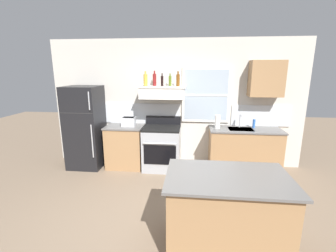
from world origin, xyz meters
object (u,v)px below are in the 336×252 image
Objects in this scene: toaster at (129,121)px; bottle_balsamic_dark at (162,81)px; bottle_olive_oil_square at (170,81)px; bottle_red_label_wine at (155,80)px; paper_towel_roll at (218,122)px; dish_soap_bottle at (254,124)px; kitchen_island at (226,212)px; refrigerator at (85,127)px; stove_range at (162,148)px; bottle_amber_wine at (178,80)px; bottle_champagne_gold_foil at (146,80)px.

bottle_balsamic_dark is at bearing 5.47° from toaster.
toaster is 1.21m from bottle_olive_oil_square.
paper_towel_roll is at bearing -5.23° from bottle_red_label_wine.
kitchen_island is at bearing -109.86° from dish_soap_bottle.
paper_towel_roll is at bearing 1.24° from refrigerator.
bottle_red_label_wine is (1.49, 0.18, 1.00)m from refrigerator.
stove_range is (1.65, 0.02, -0.41)m from refrigerator.
bottle_amber_wine is (0.17, -0.06, 0.02)m from bottle_olive_oil_square.
bottle_olive_oil_square is 2.86m from kitchen_island.
bottle_amber_wine reaches higher than dish_soap_bottle.
bottle_amber_wine is at bearing 1.07° from bottle_balsamic_dark.
refrigerator is 1.70m from stove_range.
bottle_champagne_gold_foil is 1.18× the size of bottle_olive_oil_square.
stove_range is 1.44m from bottle_champagne_gold_foil.
kitchen_island is (0.72, -2.28, -1.41)m from bottle_amber_wine.
bottle_champagne_gold_foil is 0.20m from bottle_red_label_wine.
bottle_champagne_gold_foil is at bearing -166.54° from bottle_olive_oil_square.
bottle_champagne_gold_foil is 0.33m from bottle_balsamic_dark.
bottle_amber_wine is at bearing 4.10° from toaster.
bottle_red_label_wine is (0.16, 0.12, 0.00)m from bottle_champagne_gold_foil.
bottle_balsamic_dark is 0.95× the size of paper_towel_roll.
bottle_champagne_gold_foil is 0.98× the size of bottle_red_label_wine.
bottle_balsamic_dark reaches higher than bottle_olive_oil_square.
stove_range and dish_soap_bottle have the same top height.
bottle_red_label_wine is 0.49m from bottle_amber_wine.
paper_towel_roll is 2.30m from kitchen_island.
toaster is 2.59m from dish_soap_bottle.
bottle_balsamic_dark is (0.00, 0.09, 1.39)m from stove_range.
refrigerator is 5.73× the size of bottle_red_label_wine.
bottle_amber_wine is at bearing 107.54° from kitchen_island.
toaster is at bearing -179.59° from paper_towel_roll.
toaster is at bearing 2.84° from refrigerator.
paper_towel_roll is at bearing -4.22° from bottle_amber_wine.
bottle_champagne_gold_foil is at bearing -144.13° from bottle_red_label_wine.
refrigerator is 6.77× the size of bottle_balsamic_dark.
bottle_red_label_wine reaches higher than bottle_champagne_gold_foil.
bottle_amber_wine is 2.78m from kitchen_island.
bottle_olive_oil_square is at bearing 21.76° from bottle_balsamic_dark.
toaster reaches higher than stove_range.
bottle_balsamic_dark is at bearing -21.52° from bottle_red_label_wine.
refrigerator is 6.90× the size of bottle_olive_oil_square.
bottle_balsamic_dark is 1.02× the size of bottle_olive_oil_square.
bottle_balsamic_dark reaches higher than toaster.
bottle_olive_oil_square reaches higher than paper_towel_roll.
bottle_red_label_wine is 1.13× the size of paper_towel_roll.
bottle_balsamic_dark is at bearing -178.60° from dish_soap_bottle.
bottle_champagne_gold_foil is 2.97m from kitchen_island.
refrigerator is 6.45× the size of paper_towel_roll.
bottle_balsamic_dark is 0.32m from bottle_amber_wine.
kitchen_island is (1.21, -2.34, -1.42)m from bottle_red_label_wine.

